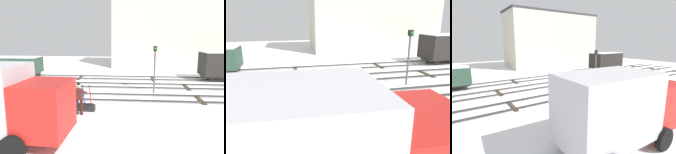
% 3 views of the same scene
% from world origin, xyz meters
% --- Properties ---
extents(ground_plane, '(60.00, 60.00, 0.00)m').
position_xyz_m(ground_plane, '(0.00, 0.00, 0.00)').
color(ground_plane, white).
extents(track_main_line, '(44.00, 1.94, 0.18)m').
position_xyz_m(track_main_line, '(0.00, 0.00, 0.11)').
color(track_main_line, '#2D2B28').
rests_on(track_main_line, ground_plane).
extents(track_siding_near, '(44.00, 1.94, 0.18)m').
position_xyz_m(track_siding_near, '(0.00, 3.58, 0.11)').
color(track_siding_near, '#2D2B28').
rests_on(track_siding_near, ground_plane).
extents(track_siding_far, '(44.00, 1.94, 0.18)m').
position_xyz_m(track_siding_far, '(0.00, 6.91, 0.11)').
color(track_siding_far, '#2D2B28').
rests_on(track_siding_far, ground_plane).
extents(switch_lever_frame, '(1.55, 0.52, 1.45)m').
position_xyz_m(switch_lever_frame, '(-1.26, -2.48, 0.25)').
color(switch_lever_frame, black).
rests_on(switch_lever_frame, ground_plane).
extents(rail_worker, '(0.59, 0.67, 1.73)m').
position_xyz_m(rail_worker, '(-1.22, -3.13, 0.97)').
color(rail_worker, '#351511').
rests_on(rail_worker, ground_plane).
extents(delivery_truck, '(5.43, 2.64, 3.04)m').
position_xyz_m(delivery_truck, '(-3.60, -6.54, 1.68)').
color(delivery_truck, '#B21E19').
rests_on(delivery_truck, ground_plane).
extents(signal_post, '(0.24, 0.32, 3.38)m').
position_xyz_m(signal_post, '(3.09, 1.65, 2.10)').
color(signal_post, '#4C4C4C').
rests_on(signal_post, ground_plane).
extents(apartment_building, '(16.02, 6.49, 9.20)m').
position_xyz_m(apartment_building, '(6.82, 16.91, 4.61)').
color(apartment_building, beige).
rests_on(apartment_building, ground_plane).
extents(freight_car_far_end, '(5.01, 2.45, 2.64)m').
position_xyz_m(freight_car_far_end, '(10.35, 6.91, 1.50)').
color(freight_car_far_end, '#2D2B28').
rests_on(freight_car_far_end, ground_plane).
extents(perched_bird_roof_left, '(0.16, 0.28, 0.13)m').
position_xyz_m(perched_bird_roof_left, '(4.09, 18.03, 9.26)').
color(perched_bird_roof_left, '#333338').
rests_on(perched_bird_roof_left, apartment_building).
extents(perched_bird_roof_right, '(0.16, 0.28, 0.13)m').
position_xyz_m(perched_bird_roof_right, '(0.01, 19.39, 9.26)').
color(perched_bird_roof_right, '#514C47').
rests_on(perched_bird_roof_right, apartment_building).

